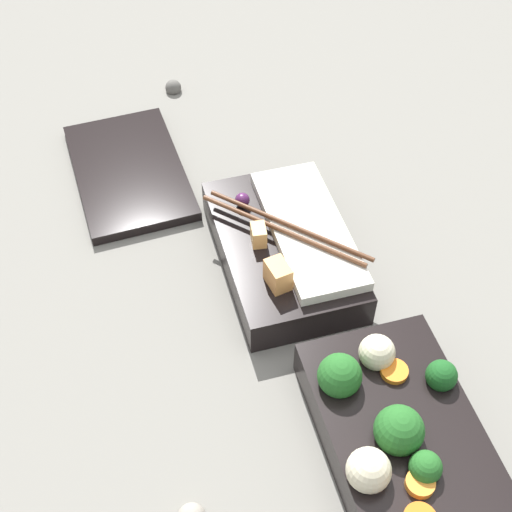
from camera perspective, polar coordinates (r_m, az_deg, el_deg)
The scene contains 5 objects.
ground_plane at distance 0.71m, azimuth 5.85°, elevation -8.26°, with size 3.00×3.00×0.00m, color slate.
bento_tray_vegetable at distance 0.65m, azimuth 11.24°, elevation -13.68°, with size 0.21×0.13×0.07m.
bento_tray_rice at distance 0.76m, azimuth 2.37°, elevation 0.71°, with size 0.21×0.14×0.07m.
bento_lid at distance 0.89m, azimuth -10.13°, elevation 6.68°, with size 0.21×0.13×0.01m, color black.
pebble_3 at distance 1.01m, azimuth -6.63°, elevation 13.23°, with size 0.02×0.02×0.02m, color #595651.
Camera 1 is at (-0.35, 0.17, 0.59)m, focal length 50.00 mm.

